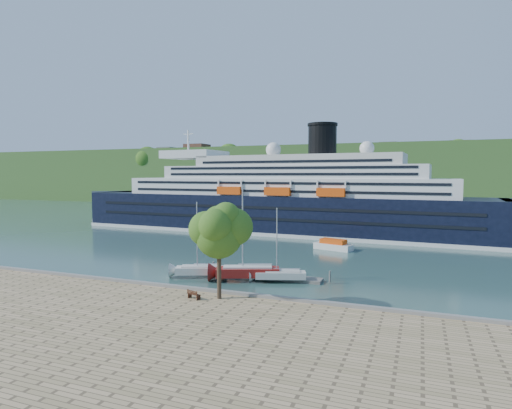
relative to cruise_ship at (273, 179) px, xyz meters
The scene contains 11 objects.
ground 52.76m from the cruise_ship, 81.60° to the right, with size 400.00×400.00×0.00m, color #2C4E48.
far_hillside 94.38m from the cruise_ship, 85.43° to the left, with size 400.00×50.00×24.00m, color #395E25.
quay_coping 52.72m from the cruise_ship, 81.64° to the right, with size 220.00×0.50×0.30m, color slate.
cruise_ship is the anchor object (origin of this frame).
park_bench 55.73m from the cruise_ship, 78.90° to the right, with size 1.42×0.58×0.91m, color #482614, non-canonical shape.
promenade_tree 54.63m from the cruise_ship, 76.48° to the right, with size 5.90×5.90×9.78m, color #295B17, non-canonical shape.
floating_pontoon 42.99m from the cruise_ship, 74.34° to the right, with size 16.80×2.05×0.37m, color gray, non-canonical shape.
sailboat_white_near 43.53m from the cruise_ship, 82.95° to the right, with size 6.85×1.90×8.85m, color silver, non-canonical shape.
sailboat_red 44.07m from the cruise_ship, 75.13° to the right, with size 8.21×2.28×10.61m, color maroon, non-canonical shape.
sailboat_white_far 44.50m from the cruise_ship, 70.03° to the right, with size 6.45×1.79×8.34m, color silver, non-canonical shape.
tender_launch 26.28m from the cruise_ship, 46.37° to the right, with size 6.49×2.22×1.79m, color #EE4C0E, non-canonical shape.
Camera 1 is at (22.55, -37.28, 12.56)m, focal length 30.00 mm.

